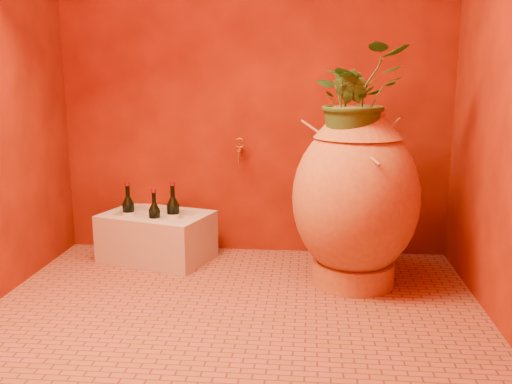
# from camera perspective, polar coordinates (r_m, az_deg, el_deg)

# --- Properties ---
(floor) EXTENTS (2.50, 2.50, 0.00)m
(floor) POSITION_cam_1_polar(r_m,az_deg,el_deg) (2.93, -2.14, -11.68)
(floor) COLOR brown
(floor) RESTS_ON ground
(wall_back) EXTENTS (2.50, 0.02, 2.50)m
(wall_back) POSITION_cam_1_polar(r_m,az_deg,el_deg) (3.68, -0.21, 13.11)
(wall_back) COLOR #551104
(wall_back) RESTS_ON ground
(amphora) EXTENTS (0.84, 0.84, 1.00)m
(amphora) POSITION_cam_1_polar(r_m,az_deg,el_deg) (3.18, 9.92, -0.56)
(amphora) COLOR #B06E31
(amphora) RESTS_ON floor
(stone_basin) EXTENTS (0.75, 0.62, 0.30)m
(stone_basin) POSITION_cam_1_polar(r_m,az_deg,el_deg) (3.68, -9.86, -4.49)
(stone_basin) COLOR #BFB29E
(stone_basin) RESTS_ON floor
(wine_bottle_a) EXTENTS (0.07, 0.07, 0.30)m
(wine_bottle_a) POSITION_cam_1_polar(r_m,az_deg,el_deg) (3.60, -10.10, -2.75)
(wine_bottle_a) COLOR black
(wine_bottle_a) RESTS_ON stone_basin
(wine_bottle_b) EXTENTS (0.08, 0.08, 0.34)m
(wine_bottle_b) POSITION_cam_1_polar(r_m,az_deg,el_deg) (3.61, -8.27, -2.38)
(wine_bottle_b) COLOR black
(wine_bottle_b) RESTS_ON stone_basin
(wine_bottle_c) EXTENTS (0.08, 0.08, 0.32)m
(wine_bottle_c) POSITION_cam_1_polar(r_m,az_deg,el_deg) (3.74, -12.61, -2.15)
(wine_bottle_c) COLOR black
(wine_bottle_c) RESTS_ON stone_basin
(wall_tap) EXTENTS (0.07, 0.14, 0.15)m
(wall_tap) POSITION_cam_1_polar(r_m,az_deg,el_deg) (3.64, -1.66, 4.32)
(wall_tap) COLOR #AA7C27
(wall_tap) RESTS_ON wall_back
(plant_main) EXTENTS (0.65, 0.63, 0.56)m
(plant_main) POSITION_cam_1_polar(r_m,az_deg,el_deg) (3.09, 9.95, 9.28)
(plant_main) COLOR #284F1C
(plant_main) RESTS_ON amphora
(plant_side) EXTENTS (0.27, 0.28, 0.40)m
(plant_side) POSITION_cam_1_polar(r_m,az_deg,el_deg) (3.06, 9.37, 8.33)
(plant_side) COLOR #284F1C
(plant_side) RESTS_ON amphora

